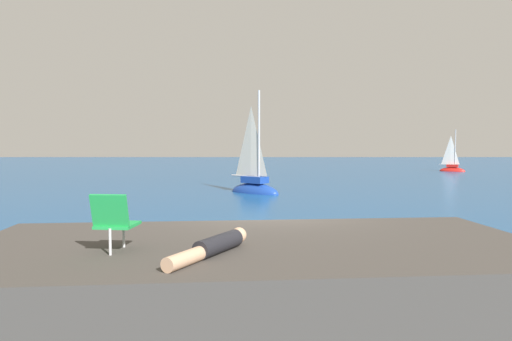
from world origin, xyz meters
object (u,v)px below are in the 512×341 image
sailboat_near (255,187)px  beach_chair (115,220)px  sailboat_far (453,169)px  person_sunbather (214,246)px

sailboat_near → beach_chair: sailboat_near is taller
sailboat_far → person_sunbather: (-18.12, -35.14, 0.83)m
sailboat_far → person_sunbather: sailboat_far is taller
sailboat_far → beach_chair: (-19.44, -35.02, 1.15)m
sailboat_near → person_sunbather: bearing=-51.5°
sailboat_far → beach_chair: size_ratio=5.16×
sailboat_far → person_sunbather: 39.55m
sailboat_near → sailboat_far: 25.58m
sailboat_far → person_sunbather: bearing=-86.3°
person_sunbather → sailboat_near: bearing=-154.8°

